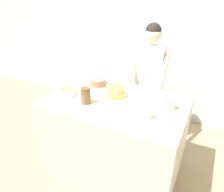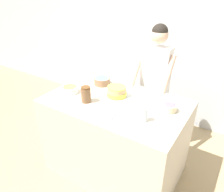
% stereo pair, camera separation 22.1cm
% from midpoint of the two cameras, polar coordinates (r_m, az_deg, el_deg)
% --- Properties ---
extents(wall_back, '(10.00, 0.05, 2.60)m').
position_cam_midpoint_polar(wall_back, '(3.44, 16.53, 14.06)').
color(wall_back, silver).
rests_on(wall_back, ground_plane).
extents(counter, '(1.46, 0.93, 0.95)m').
position_cam_midpoint_polar(counter, '(2.54, 3.42, -10.70)').
color(counter, beige).
rests_on(counter, ground_plane).
extents(person_baker, '(0.45, 0.45, 1.65)m').
position_cam_midpoint_polar(person_baker, '(2.75, 13.51, 4.99)').
color(person_baker, '#2D2D38').
rests_on(person_baker, ground_plane).
extents(cake, '(0.32, 0.32, 0.12)m').
position_cam_midpoint_polar(cake, '(2.33, 3.93, 0.89)').
color(cake, silver).
rests_on(cake, counter).
extents(frosting_bowl_blue, '(0.19, 0.19, 0.19)m').
position_cam_midpoint_polar(frosting_bowl_blue, '(2.62, -0.20, 3.92)').
color(frosting_bowl_blue, '#936B4C').
rests_on(frosting_bowl_blue, counter).
extents(frosting_bowl_purple, '(0.13, 0.13, 0.18)m').
position_cam_midpoint_polar(frosting_bowl_purple, '(2.18, 17.66, -2.99)').
color(frosting_bowl_purple, beige).
rests_on(frosting_bowl_purple, counter).
extents(frosting_bowl_yellow, '(0.18, 0.18, 0.15)m').
position_cam_midpoint_polar(frosting_bowl_yellow, '(2.45, -8.41, 1.67)').
color(frosting_bowl_yellow, white).
rests_on(frosting_bowl_yellow, counter).
extents(drinking_glass, '(0.07, 0.07, 0.13)m').
position_cam_midpoint_polar(drinking_glass, '(1.96, 11.62, -4.92)').
color(drinking_glass, silver).
rests_on(drinking_glass, counter).
extents(ceramic_plate, '(0.25, 0.25, 0.01)m').
position_cam_midpoint_polar(ceramic_plate, '(2.05, 0.60, -4.69)').
color(ceramic_plate, silver).
rests_on(ceramic_plate, counter).
extents(stoneware_jar, '(0.10, 0.10, 0.17)m').
position_cam_midpoint_polar(stoneware_jar, '(2.22, -4.01, 0.32)').
color(stoneware_jar, brown).
rests_on(stoneware_jar, counter).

